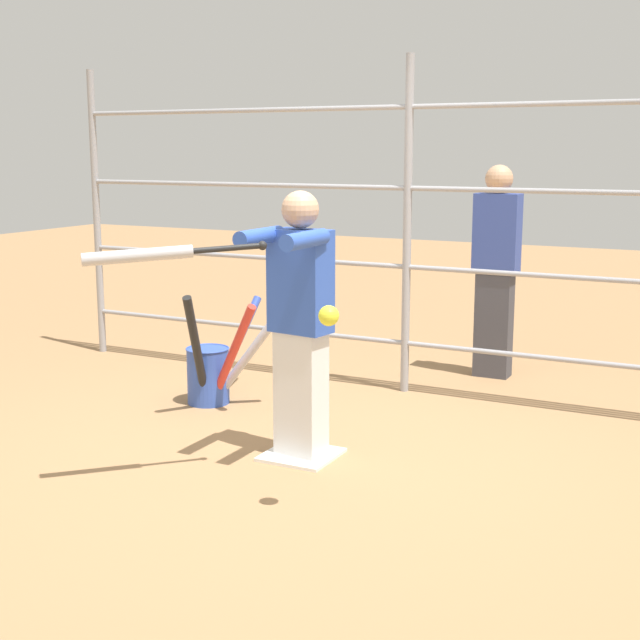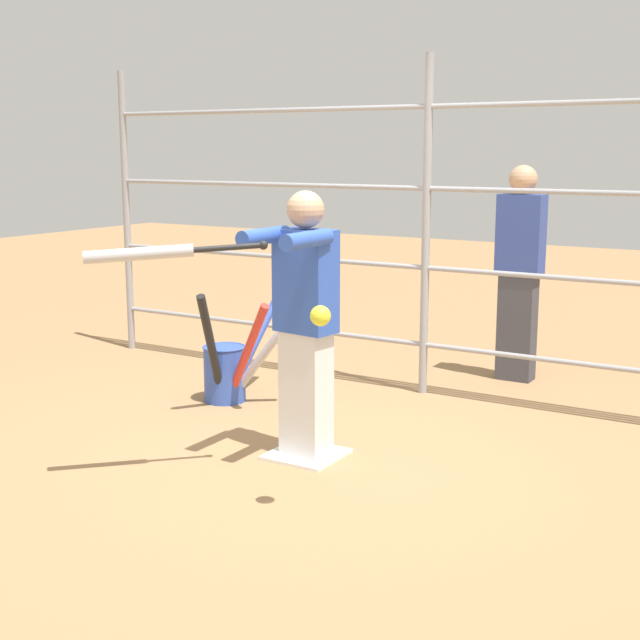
{
  "view_description": "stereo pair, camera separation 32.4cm",
  "coord_description": "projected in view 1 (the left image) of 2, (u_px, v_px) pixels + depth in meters",
  "views": [
    {
      "loc": [
        -2.34,
        4.32,
        1.76
      ],
      "look_at": [
        -0.28,
        0.3,
        0.88
      ],
      "focal_mm": 50.0,
      "sensor_mm": 36.0,
      "label": 1
    },
    {
      "loc": [
        -2.62,
        4.17,
        1.76
      ],
      "look_at": [
        -0.28,
        0.3,
        0.88
      ],
      "focal_mm": 50.0,
      "sensor_mm": 36.0,
      "label": 2
    }
  ],
  "objects": [
    {
      "name": "batter",
      "position": [
        299.0,
        317.0,
        4.99
      ],
      "size": [
        0.39,
        0.55,
        1.53
      ],
      "color": "silver",
      "rests_on": "ground"
    },
    {
      "name": "bystander_behind_fence",
      "position": [
        496.0,
        268.0,
        6.83
      ],
      "size": [
        0.34,
        0.21,
        1.64
      ],
      "color": "#3F3F47",
      "rests_on": "ground"
    },
    {
      "name": "bat_bucket",
      "position": [
        214.0,
        369.0,
        6.18
      ],
      "size": [
        0.74,
        1.06,
        0.83
      ],
      "color": "#3351B2",
      "rests_on": "ground"
    },
    {
      "name": "fence_backstop",
      "position": [
        407.0,
        228.0,
        6.33
      ],
      "size": [
        5.75,
        0.06,
        2.4
      ],
      "color": "#939399",
      "rests_on": "ground"
    },
    {
      "name": "ground_plane",
      "position": [
        301.0,
        456.0,
        5.16
      ],
      "size": [
        24.0,
        24.0,
        0.0
      ],
      "primitive_type": "plane",
      "color": "#9E754C"
    },
    {
      "name": "softball_in_flight",
      "position": [
        329.0,
        316.0,
        4.06
      ],
      "size": [
        0.1,
        0.1,
        0.1
      ],
      "color": "yellow"
    },
    {
      "name": "baseball_bat_swinging",
      "position": [
        154.0,
        254.0,
        4.41
      ],
      "size": [
        0.69,
        0.68,
        0.1
      ],
      "color": "black"
    },
    {
      "name": "home_plate",
      "position": [
        301.0,
        455.0,
        5.16
      ],
      "size": [
        0.4,
        0.4,
        0.02
      ],
      "color": "white",
      "rests_on": "ground"
    }
  ]
}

